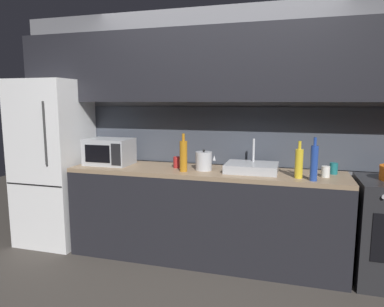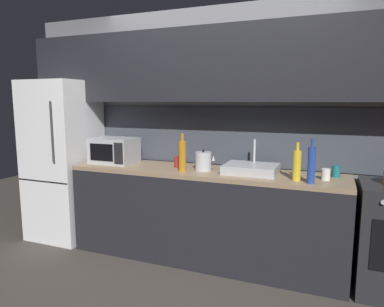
{
  "view_description": "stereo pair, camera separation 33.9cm",
  "coord_description": "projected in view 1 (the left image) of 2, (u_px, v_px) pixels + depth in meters",
  "views": [
    {
      "loc": [
        0.81,
        -2.32,
        1.56
      ],
      "look_at": [
        -0.12,
        0.9,
        1.05
      ],
      "focal_mm": 32.74,
      "sensor_mm": 36.0,
      "label": 1
    },
    {
      "loc": [
        1.13,
        -2.21,
        1.56
      ],
      "look_at": [
        -0.12,
        0.9,
        1.05
      ],
      "focal_mm": 32.74,
      "sensor_mm": 36.0,
      "label": 2
    }
  ],
  "objects": [
    {
      "name": "sink_basin",
      "position": [
        252.0,
        167.0,
        3.28
      ],
      "size": [
        0.48,
        0.38,
        0.3
      ],
      "color": "#ADAFB5",
      "rests_on": "counter_run"
    },
    {
      "name": "microwave",
      "position": [
        110.0,
        152.0,
        3.66
      ],
      "size": [
        0.46,
        0.35,
        0.27
      ],
      "color": "#A8AAAF",
      "rests_on": "counter_run"
    },
    {
      "name": "wine_bottle_blue",
      "position": [
        314.0,
        163.0,
        2.89
      ],
      "size": [
        0.06,
        0.06,
        0.36
      ],
      "color": "#234299",
      "rests_on": "counter_run"
    },
    {
      "name": "wine_bottle_yellow",
      "position": [
        299.0,
        163.0,
        3.0
      ],
      "size": [
        0.07,
        0.07,
        0.32
      ],
      "color": "gold",
      "rests_on": "counter_run"
    },
    {
      "name": "kettle",
      "position": [
        204.0,
        161.0,
        3.35
      ],
      "size": [
        0.19,
        0.16,
        0.2
      ],
      "color": "#B7BABF",
      "rests_on": "counter_run"
    },
    {
      "name": "mug_red",
      "position": [
        177.0,
        162.0,
        3.48
      ],
      "size": [
        0.08,
        0.08,
        0.11
      ],
      "primitive_type": "cylinder",
      "color": "#A82323",
      "rests_on": "counter_run"
    },
    {
      "name": "back_wall",
      "position": [
        212.0,
        102.0,
        3.57
      ],
      "size": [
        4.39,
        0.44,
        2.5
      ],
      "color": "slate",
      "rests_on": "ground"
    },
    {
      "name": "wine_bottle_amber",
      "position": [
        183.0,
        156.0,
        3.28
      ],
      "size": [
        0.07,
        0.07,
        0.36
      ],
      "color": "#B27019",
      "rests_on": "counter_run"
    },
    {
      "name": "counter_run",
      "position": [
        204.0,
        215.0,
        3.45
      ],
      "size": [
        2.65,
        0.6,
        0.9
      ],
      "color": "black",
      "rests_on": "ground"
    },
    {
      "name": "mug_teal",
      "position": [
        334.0,
        168.0,
        3.18
      ],
      "size": [
        0.07,
        0.07,
        0.1
      ],
      "primitive_type": "cylinder",
      "color": "#19666B",
      "rests_on": "counter_run"
    },
    {
      "name": "refrigerator",
      "position": [
        54.0,
        162.0,
        3.85
      ],
      "size": [
        0.68,
        0.69,
        1.78
      ],
      "color": "white",
      "rests_on": "ground"
    },
    {
      "name": "mug_white",
      "position": [
        326.0,
        172.0,
        3.05
      ],
      "size": [
        0.07,
        0.07,
        0.1
      ],
      "primitive_type": "cylinder",
      "color": "silver",
      "rests_on": "counter_run"
    }
  ]
}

